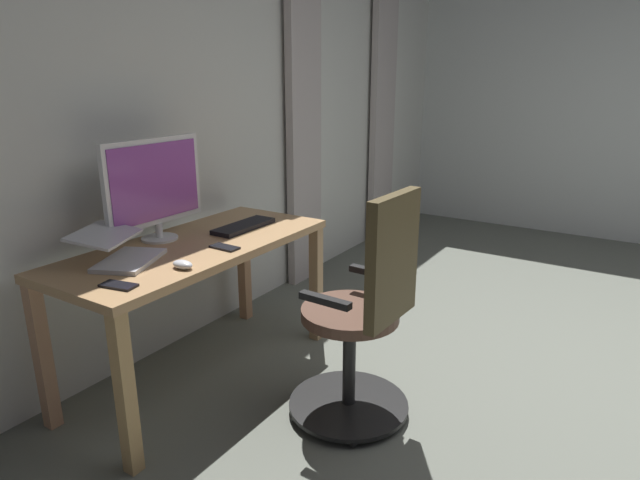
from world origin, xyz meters
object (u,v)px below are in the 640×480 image
(desk, at_px, (196,262))
(cell_phone_face_up, at_px, (119,285))
(laptop, at_px, (120,251))
(office_chair, at_px, (364,321))
(computer_keyboard, at_px, (244,226))
(computer_mouse, at_px, (183,264))
(computer_monitor, at_px, (155,185))
(cell_phone_by_monitor, at_px, (225,247))

(desk, relative_size, cell_phone_face_up, 9.95)
(laptop, bearing_deg, office_chair, 93.79)
(computer_keyboard, height_order, computer_mouse, computer_mouse)
(computer_keyboard, distance_m, cell_phone_face_up, 0.92)
(laptop, xyz_separation_m, cell_phone_face_up, (0.20, 0.23, -0.05))
(computer_monitor, xyz_separation_m, computer_mouse, (0.24, 0.42, -0.26))
(desk, relative_size, laptop, 3.44)
(computer_monitor, distance_m, computer_keyboard, 0.52)
(office_chair, xyz_separation_m, computer_keyboard, (-0.21, -0.84, 0.26))
(computer_monitor, height_order, computer_mouse, computer_monitor)
(computer_keyboard, xyz_separation_m, computer_mouse, (0.63, 0.19, 0.01))
(desk, height_order, cell_phone_face_up, cell_phone_face_up)
(laptop, xyz_separation_m, cell_phone_by_monitor, (-0.39, 0.25, -0.05))
(computer_keyboard, bearing_deg, desk, -5.15)
(computer_mouse, bearing_deg, cell_phone_face_up, -11.84)
(computer_keyboard, bearing_deg, cell_phone_face_up, 8.23)
(desk, xyz_separation_m, computer_monitor, (0.05, -0.20, 0.38))
(office_chair, relative_size, computer_mouse, 10.71)
(desk, distance_m, office_chair, 0.90)
(desk, relative_size, cell_phone_by_monitor, 9.95)
(desk, distance_m, cell_phone_face_up, 0.60)
(laptop, bearing_deg, desk, 145.31)
(computer_monitor, relative_size, laptop, 1.38)
(laptop, relative_size, cell_phone_by_monitor, 2.90)
(computer_mouse, height_order, cell_phone_face_up, computer_mouse)
(office_chair, height_order, computer_mouse, office_chair)
(office_chair, relative_size, computer_keyboard, 2.77)
(office_chair, distance_m, computer_keyboard, 0.91)
(laptop, relative_size, cell_phone_face_up, 2.90)
(computer_monitor, relative_size, computer_keyboard, 1.49)
(desk, distance_m, computer_monitor, 0.43)
(desk, distance_m, computer_mouse, 0.38)
(computer_monitor, xyz_separation_m, laptop, (0.33, 0.13, -0.23))
(cell_phone_by_monitor, bearing_deg, laptop, -31.07)
(computer_mouse, bearing_deg, office_chair, 122.59)
(office_chair, height_order, computer_keyboard, office_chair)
(office_chair, xyz_separation_m, computer_monitor, (0.17, -1.07, 0.52))
(computer_keyboard, height_order, cell_phone_face_up, computer_keyboard)
(computer_mouse, distance_m, cell_phone_face_up, 0.29)
(desk, height_order, computer_mouse, computer_mouse)
(laptop, xyz_separation_m, computer_mouse, (-0.09, 0.29, -0.03))
(office_chair, height_order, computer_monitor, computer_monitor)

